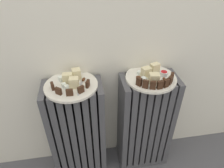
% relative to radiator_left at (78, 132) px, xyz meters
% --- Properties ---
extents(radiator_left, '(0.30, 0.17, 0.63)m').
position_rel_radiator_left_xyz_m(radiator_left, '(0.00, 0.00, 0.00)').
color(radiator_left, '#47474C').
rests_on(radiator_left, ground_plane).
extents(radiator_right, '(0.30, 0.17, 0.63)m').
position_rel_radiator_left_xyz_m(radiator_right, '(0.39, 0.00, 0.00)').
color(radiator_right, '#47474C').
rests_on(radiator_right, ground_plane).
extents(plate_left, '(0.25, 0.25, 0.01)m').
position_rel_radiator_left_xyz_m(plate_left, '(0.00, -0.00, 0.33)').
color(plate_left, silver).
rests_on(plate_left, radiator_left).
extents(plate_right, '(0.25, 0.25, 0.01)m').
position_rel_radiator_left_xyz_m(plate_right, '(0.39, -0.00, 0.33)').
color(plate_right, silver).
rests_on(plate_right, radiator_right).
extents(dark_cake_slice_left_0, '(0.02, 0.03, 0.03)m').
position_rel_radiator_left_xyz_m(dark_cake_slice_left_0, '(-0.08, -0.02, 0.35)').
color(dark_cake_slice_left_0, '#382114').
rests_on(dark_cake_slice_left_0, plate_left).
extents(dark_cake_slice_left_1, '(0.03, 0.03, 0.03)m').
position_rel_radiator_left_xyz_m(dark_cake_slice_left_1, '(-0.05, -0.07, 0.35)').
color(dark_cake_slice_left_1, '#382114').
rests_on(dark_cake_slice_left_1, plate_left).
extents(dark_cake_slice_left_2, '(0.03, 0.01, 0.03)m').
position_rel_radiator_left_xyz_m(dark_cake_slice_left_2, '(-0.00, -0.08, 0.35)').
color(dark_cake_slice_left_2, '#382114').
rests_on(dark_cake_slice_left_2, plate_left).
extents(dark_cake_slice_left_3, '(0.03, 0.03, 0.03)m').
position_rel_radiator_left_xyz_m(dark_cake_slice_left_3, '(0.05, -0.07, 0.35)').
color(dark_cake_slice_left_3, '#382114').
rests_on(dark_cake_slice_left_3, plate_left).
extents(dark_cake_slice_left_4, '(0.02, 0.03, 0.03)m').
position_rel_radiator_left_xyz_m(dark_cake_slice_left_4, '(0.08, -0.03, 0.35)').
color(dark_cake_slice_left_4, '#382114').
rests_on(dark_cake_slice_left_4, plate_left).
extents(marble_cake_slice_left_0, '(0.04, 0.04, 0.05)m').
position_rel_radiator_left_xyz_m(marble_cake_slice_left_0, '(0.02, -0.02, 0.36)').
color(marble_cake_slice_left_0, beige).
rests_on(marble_cake_slice_left_0, plate_left).
extents(marble_cake_slice_left_1, '(0.05, 0.03, 0.05)m').
position_rel_radiator_left_xyz_m(marble_cake_slice_left_1, '(-0.01, 0.02, 0.36)').
color(marble_cake_slice_left_1, beige).
rests_on(marble_cake_slice_left_1, plate_left).
extents(marble_cake_slice_left_2, '(0.04, 0.04, 0.05)m').
position_rel_radiator_left_xyz_m(marble_cake_slice_left_2, '(0.03, 0.05, 0.36)').
color(marble_cake_slice_left_2, beige).
rests_on(marble_cake_slice_left_2, plate_left).
extents(turkish_delight_left_0, '(0.03, 0.03, 0.02)m').
position_rel_radiator_left_xyz_m(turkish_delight_left_0, '(0.02, 0.02, 0.34)').
color(turkish_delight_left_0, white).
rests_on(turkish_delight_left_0, plate_left).
extents(turkish_delight_left_1, '(0.03, 0.03, 0.02)m').
position_rel_radiator_left_xyz_m(turkish_delight_left_1, '(-0.05, 0.04, 0.34)').
color(turkish_delight_left_1, white).
rests_on(turkish_delight_left_1, plate_left).
extents(turkish_delight_left_2, '(0.03, 0.03, 0.02)m').
position_rel_radiator_left_xyz_m(turkish_delight_left_2, '(-0.02, -0.03, 0.34)').
color(turkish_delight_left_2, white).
rests_on(turkish_delight_left_2, plate_left).
extents(turkish_delight_left_3, '(0.02, 0.02, 0.02)m').
position_rel_radiator_left_xyz_m(turkish_delight_left_3, '(-0.03, -0.01, 0.34)').
color(turkish_delight_left_3, white).
rests_on(turkish_delight_left_3, plate_left).
extents(medjool_date_left_0, '(0.02, 0.03, 0.02)m').
position_rel_radiator_left_xyz_m(medjool_date_left_0, '(-0.01, 0.06, 0.34)').
color(medjool_date_left_0, '#4C2814').
rests_on(medjool_date_left_0, plate_left).
extents(medjool_date_left_1, '(0.03, 0.03, 0.01)m').
position_rel_radiator_left_xyz_m(medjool_date_left_1, '(0.06, 0.02, 0.34)').
color(medjool_date_left_1, '#4C2814').
rests_on(medjool_date_left_1, plate_left).
extents(dark_cake_slice_right_0, '(0.03, 0.03, 0.04)m').
position_rel_radiator_left_xyz_m(dark_cake_slice_right_0, '(0.31, -0.06, 0.35)').
color(dark_cake_slice_right_0, '#382114').
rests_on(dark_cake_slice_right_0, plate_right).
extents(dark_cake_slice_right_1, '(0.03, 0.03, 0.04)m').
position_rel_radiator_left_xyz_m(dark_cake_slice_right_1, '(0.34, -0.08, 0.35)').
color(dark_cake_slice_right_1, '#382114').
rests_on(dark_cake_slice_right_1, plate_right).
extents(dark_cake_slice_right_2, '(0.03, 0.02, 0.04)m').
position_rel_radiator_left_xyz_m(dark_cake_slice_right_2, '(0.37, -0.10, 0.35)').
color(dark_cake_slice_right_2, '#382114').
rests_on(dark_cake_slice_right_2, plate_right).
extents(dark_cake_slice_right_3, '(0.03, 0.02, 0.04)m').
position_rel_radiator_left_xyz_m(dark_cake_slice_right_3, '(0.40, -0.10, 0.35)').
color(dark_cake_slice_right_3, '#382114').
rests_on(dark_cake_slice_right_3, plate_right).
extents(dark_cake_slice_right_4, '(0.03, 0.02, 0.04)m').
position_rel_radiator_left_xyz_m(dark_cake_slice_right_4, '(0.43, -0.09, 0.35)').
color(dark_cake_slice_right_4, '#382114').
rests_on(dark_cake_slice_right_4, plate_right).
extents(dark_cake_slice_right_5, '(0.03, 0.03, 0.04)m').
position_rel_radiator_left_xyz_m(dark_cake_slice_right_5, '(0.46, -0.07, 0.35)').
color(dark_cake_slice_right_5, '#382114').
rests_on(dark_cake_slice_right_5, plate_right).
extents(dark_cake_slice_right_6, '(0.03, 0.03, 0.04)m').
position_rel_radiator_left_xyz_m(dark_cake_slice_right_6, '(0.48, -0.04, 0.35)').
color(dark_cake_slice_right_6, '#382114').
rests_on(dark_cake_slice_right_6, plate_right).
extents(marble_cake_slice_right_0, '(0.05, 0.04, 0.05)m').
position_rel_radiator_left_xyz_m(marble_cake_slice_right_0, '(0.42, 0.04, 0.36)').
color(marble_cake_slice_right_0, beige).
rests_on(marble_cake_slice_right_0, plate_right).
extents(marble_cake_slice_right_1, '(0.05, 0.05, 0.05)m').
position_rel_radiator_left_xyz_m(marble_cake_slice_right_1, '(0.37, 0.01, 0.36)').
color(marble_cake_slice_right_1, beige).
rests_on(marble_cake_slice_right_1, plate_right).
extents(marble_cake_slice_right_2, '(0.05, 0.05, 0.05)m').
position_rel_radiator_left_xyz_m(marble_cake_slice_right_2, '(0.39, -0.05, 0.36)').
color(marble_cake_slice_right_2, beige).
rests_on(marble_cake_slice_right_2, plate_right).
extents(turkish_delight_right_0, '(0.03, 0.03, 0.02)m').
position_rel_radiator_left_xyz_m(turkish_delight_right_0, '(0.34, -0.03, 0.34)').
color(turkish_delight_right_0, white).
rests_on(turkish_delight_right_0, plate_right).
extents(turkish_delight_right_1, '(0.03, 0.03, 0.02)m').
position_rel_radiator_left_xyz_m(turkish_delight_right_1, '(0.34, 0.03, 0.34)').
color(turkish_delight_right_1, white).
rests_on(turkish_delight_right_1, plate_right).
extents(medjool_date_right_0, '(0.03, 0.03, 0.02)m').
position_rel_radiator_left_xyz_m(medjool_date_right_0, '(0.33, -0.00, 0.34)').
color(medjool_date_right_0, '#4C2814').
rests_on(medjool_date_right_0, plate_right).
extents(medjool_date_right_1, '(0.03, 0.02, 0.01)m').
position_rel_radiator_left_xyz_m(medjool_date_right_1, '(0.39, 0.04, 0.34)').
color(medjool_date_right_1, '#4C2814').
rests_on(medjool_date_right_1, plate_right).
extents(medjool_date_right_2, '(0.02, 0.03, 0.02)m').
position_rel_radiator_left_xyz_m(medjool_date_right_2, '(0.45, -0.04, 0.34)').
color(medjool_date_right_2, '#4C2814').
rests_on(medjool_date_right_2, plate_right).
extents(jam_bowl_right, '(0.04, 0.04, 0.02)m').
position_rel_radiator_left_xyz_m(jam_bowl_right, '(0.46, 0.00, 0.34)').
color(jam_bowl_right, white).
rests_on(jam_bowl_right, plate_right).
extents(fork, '(0.03, 0.10, 0.00)m').
position_rel_radiator_left_xyz_m(fork, '(0.04, -0.03, 0.33)').
color(fork, '#B7B7BC').
rests_on(fork, plate_left).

